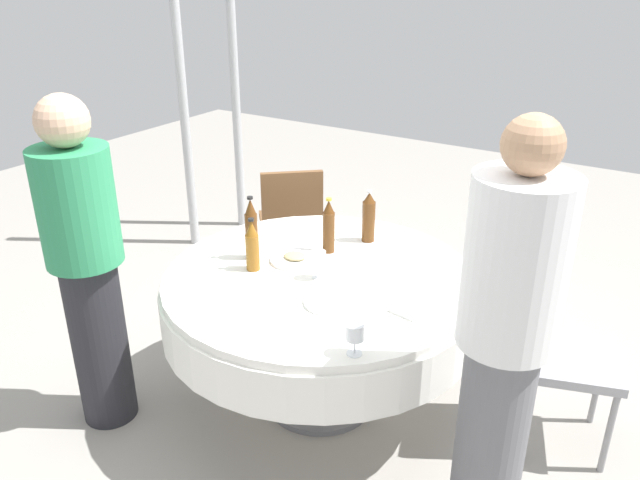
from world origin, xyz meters
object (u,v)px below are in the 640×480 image
at_px(bottle_brown_rear, 329,227).
at_px(wine_glass_near, 355,332).
at_px(bottle_amber_mid, 252,246).
at_px(bottle_brown_right, 369,218).
at_px(plate_west, 295,259).
at_px(dining_table, 320,301).
at_px(wine_glass_rear, 318,259).
at_px(chair_south, 291,217).
at_px(person_mid, 87,263).
at_px(person_right, 504,345).
at_px(chair_left, 556,345).
at_px(bottle_brown_inner, 251,230).
at_px(plate_east, 329,302).

distance_m(bottle_brown_rear, wine_glass_near, 0.91).
bearing_deg(bottle_amber_mid, bottle_brown_right, -117.45).
bearing_deg(plate_west, dining_table, 163.16).
relative_size(wine_glass_rear, chair_south, 0.16).
bearing_deg(person_mid, plate_west, -80.79).
height_order(plate_west, person_mid, person_mid).
bearing_deg(person_right, chair_left, -165.42).
xyz_separation_m(bottle_amber_mid, wine_glass_rear, (-0.31, -0.09, -0.02)).
xyz_separation_m(bottle_brown_inner, person_mid, (0.46, 0.62, -0.04)).
relative_size(bottle_amber_mid, chair_south, 0.30).
distance_m(wine_glass_rear, chair_south, 1.35).
xyz_separation_m(plate_east, person_right, (-0.80, 0.14, 0.14)).
bearing_deg(wine_glass_near, person_mid, 7.28).
distance_m(bottle_brown_inner, chair_left, 1.51).
bearing_deg(plate_west, person_mid, 47.07).
bearing_deg(wine_glass_near, bottle_amber_mid, -25.15).
relative_size(wine_glass_rear, plate_east, 0.64).
bearing_deg(bottle_brown_inner, person_right, 166.57).
bearing_deg(dining_table, bottle_brown_right, -91.06).
xyz_separation_m(dining_table, person_mid, (0.84, 0.65, 0.25)).
distance_m(bottle_brown_rear, chair_left, 1.20).
xyz_separation_m(bottle_amber_mid, person_right, (-1.28, 0.23, 0.03)).
distance_m(wine_glass_near, plate_east, 0.40).
relative_size(wine_glass_rear, wine_glass_near, 1.05).
distance_m(wine_glass_near, plate_west, 0.84).
xyz_separation_m(bottle_brown_inner, plate_east, (-0.56, 0.18, -0.14)).
height_order(bottle_amber_mid, plate_west, bottle_amber_mid).
bearing_deg(bottle_brown_rear, person_mid, 50.14).
distance_m(bottle_amber_mid, person_right, 1.30).
bearing_deg(person_right, dining_table, -90.00).
xyz_separation_m(bottle_brown_right, bottle_amber_mid, (0.31, 0.59, -0.01)).
relative_size(wine_glass_near, plate_east, 0.61).
relative_size(bottle_brown_rear, wine_glass_rear, 2.09).
relative_size(person_right, chair_south, 1.95).
height_order(plate_west, chair_left, chair_left).
xyz_separation_m(bottle_brown_inner, bottle_brown_rear, (-0.28, -0.27, -0.02)).
bearing_deg(person_right, plate_west, -89.51).
xyz_separation_m(wine_glass_near, chair_south, (1.30, -1.44, -0.32)).
relative_size(bottle_brown_right, chair_left, 0.32).
bearing_deg(plate_east, person_right, 170.05).
xyz_separation_m(bottle_brown_rear, chair_south, (0.74, -0.72, -0.36)).
bearing_deg(wine_glass_near, plate_east, -43.94).
distance_m(bottle_brown_right, person_mid, 1.40).
bearing_deg(person_right, bottle_amber_mid, -80.06).
bearing_deg(plate_west, chair_left, -166.89).
bearing_deg(bottle_brown_rear, bottle_brown_right, -115.07).
distance_m(bottle_brown_inner, person_mid, 0.77).
height_order(bottle_brown_rear, chair_left, bottle_brown_rear).
bearing_deg(bottle_brown_right, dining_table, 88.94).
height_order(bottle_amber_mid, person_mid, person_mid).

